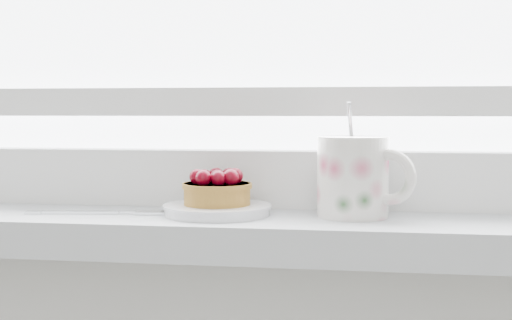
% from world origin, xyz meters
% --- Properties ---
extents(saucer, '(0.12, 0.12, 0.01)m').
position_xyz_m(saucer, '(-0.04, 1.89, 0.95)').
color(saucer, silver).
rests_on(saucer, windowsill).
extents(raspberry_tart, '(0.08, 0.08, 0.04)m').
position_xyz_m(raspberry_tart, '(-0.04, 1.89, 0.97)').
color(raspberry_tart, brown).
rests_on(raspberry_tart, saucer).
extents(floral_mug, '(0.12, 0.11, 0.13)m').
position_xyz_m(floral_mug, '(0.12, 1.90, 0.99)').
color(floral_mug, silver).
rests_on(floral_mug, windowsill).
extents(fork, '(0.19, 0.04, 0.00)m').
position_xyz_m(fork, '(-0.17, 1.87, 0.94)').
color(fork, silver).
rests_on(fork, windowsill).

